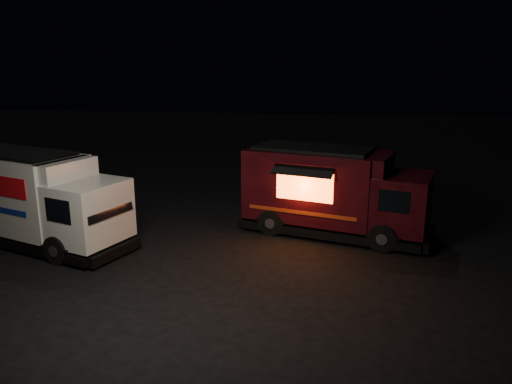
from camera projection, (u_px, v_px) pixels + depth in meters
The scene contains 3 objects.
ground at pixel (207, 263), 13.77m from camera, with size 80.00×80.00×0.00m, color black.
white_truck at pixel (38, 199), 14.96m from camera, with size 6.15×2.10×2.79m, color white, non-canonical shape.
red_truck at pixel (336, 192), 15.78m from camera, with size 5.99×2.20×2.79m, color #3C0B11, non-canonical shape.
Camera 1 is at (3.07, -12.50, 5.42)m, focal length 35.00 mm.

